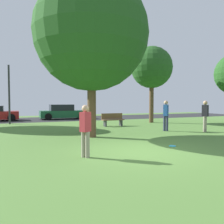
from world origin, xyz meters
TOP-DOWN VIEW (x-y plane):
  - ground_plane at (0.00, 0.00)m, footprint 44.00×44.00m
  - road_strip at (0.00, 16.00)m, footprint 44.00×6.40m
  - oak_tree_center at (6.34, 9.17)m, footprint 3.39×3.39m
  - oak_tree_right at (-0.54, 3.74)m, footprint 5.51×5.51m
  - person_thrower at (-1.98, -0.10)m, footprint 0.39×0.36m
  - person_catcher at (4.18, 4.23)m, footprint 0.39×0.36m
  - person_bystander at (6.04, 3.05)m, footprint 0.33×0.38m
  - frisbee_disc at (1.65, 0.29)m, footprint 0.27×0.27m
  - parked_car_green at (0.36, 15.74)m, footprint 4.59×1.93m
  - park_bench at (2.33, 7.89)m, footprint 1.60×0.45m
  - street_lamp_post at (-4.41, 12.20)m, footprint 0.14×0.14m

SIDE VIEW (x-z plane):
  - ground_plane at x=0.00m, z-range 0.00..0.00m
  - road_strip at x=0.00m, z-range 0.00..0.01m
  - frisbee_disc at x=1.65m, z-range 0.00..0.03m
  - park_bench at x=2.33m, z-range 0.01..0.91m
  - parked_car_green at x=0.36m, z-range -0.07..1.36m
  - person_thrower at x=-1.98m, z-range 0.08..1.73m
  - person_bystander at x=6.04m, z-range 0.11..1.89m
  - person_catcher at x=4.18m, z-range 0.11..1.90m
  - street_lamp_post at x=-4.41m, z-range 0.00..4.50m
  - oak_tree_center at x=6.34m, z-range 1.38..7.60m
  - oak_tree_right at x=-0.54m, z-range 1.11..8.87m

